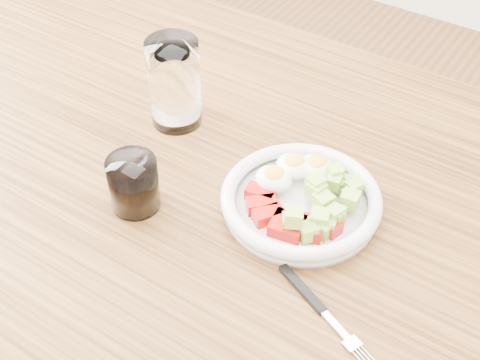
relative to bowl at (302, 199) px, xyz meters
name	(u,v)px	position (x,y,z in m)	size (l,w,h in m)	color
dining_table	(242,250)	(-0.08, -0.03, -0.12)	(1.50, 0.90, 0.77)	brown
bowl	(302,199)	(0.00, 0.00, 0.00)	(0.22, 0.22, 0.06)	white
fork	(314,302)	(0.09, -0.13, -0.02)	(0.16, 0.08, 0.01)	black
water_glass	(174,83)	(-0.26, 0.06, 0.05)	(0.08, 0.08, 0.14)	white
coffee_glass	(134,184)	(-0.20, -0.12, 0.02)	(0.07, 0.07, 0.08)	white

